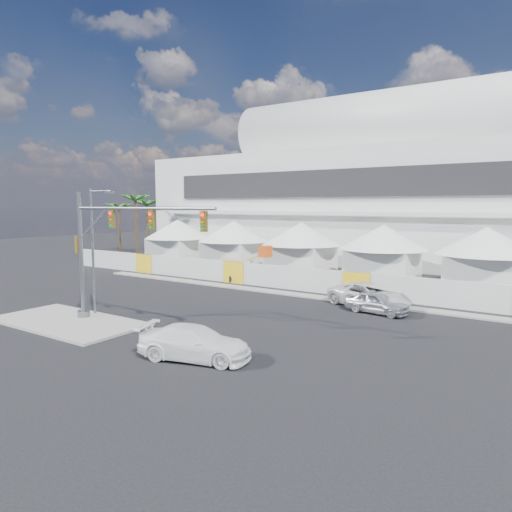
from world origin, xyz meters
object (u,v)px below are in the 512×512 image
Objects in this scene: pickup_curb at (369,295)px; boom_lift at (234,271)px; traffic_mast at (104,250)px; sedan_silver at (377,303)px; pickup_near at (195,343)px; streetlight_median at (95,243)px.

boom_lift is (-14.91, 3.94, 0.12)m from pickup_curb.
traffic_mast reaches higher than pickup_curb.
pickup_curb reaches higher than sedan_silver.
traffic_mast reaches higher than sedan_silver.
pickup_near is at bearing 171.69° from sedan_silver.
pickup_near is 0.75× the size of boom_lift.
sedan_silver is 17.96m from traffic_mast.
traffic_mast reaches higher than pickup_near.
boom_lift is at bearing 15.67° from pickup_near.
sedan_silver is at bearing -32.65° from pickup_near.
sedan_silver is 0.79× the size of pickup_near.
streetlight_median is (-15.17, -10.86, 4.11)m from sedan_silver.
streetlight_median is 1.12× the size of boom_lift.
pickup_curb is 0.55× the size of traffic_mast.
traffic_mast is (-8.74, 1.88, 3.80)m from pickup_near.
pickup_near is 0.67× the size of streetlight_median.
traffic_mast is 2.53m from streetlight_median.
boom_lift is (-0.80, 16.30, -3.87)m from streetlight_median.
boom_lift is (-3.09, 17.34, -3.61)m from traffic_mast.
streetlight_median is (-2.29, 1.04, 0.26)m from traffic_mast.
pickup_curb is at bearing 41.20° from streetlight_median.
pickup_curb reaches higher than pickup_near.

